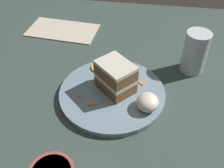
% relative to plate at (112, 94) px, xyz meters
% --- Properties ---
extents(ground_plane, '(6.00, 6.00, 0.00)m').
position_rel_plate_xyz_m(ground_plane, '(0.00, 0.04, -0.04)').
color(ground_plane, black).
rests_on(ground_plane, ground).
extents(dining_table, '(1.19, 1.18, 0.03)m').
position_rel_plate_xyz_m(dining_table, '(0.00, 0.04, -0.02)').
color(dining_table, '#384742').
rests_on(dining_table, ground).
extents(plate, '(0.30, 0.30, 0.02)m').
position_rel_plate_xyz_m(plate, '(0.00, 0.00, 0.00)').
color(plate, gray).
rests_on(plate, dining_table).
extents(cake_slice, '(0.12, 0.12, 0.09)m').
position_rel_plate_xyz_m(cake_slice, '(0.02, -0.01, 0.05)').
color(cake_slice, brown).
rests_on(cake_slice, plate).
extents(cream_dollop, '(0.06, 0.06, 0.04)m').
position_rel_plate_xyz_m(cream_dollop, '(-0.04, -0.10, 0.03)').
color(cream_dollop, silver).
rests_on(cream_dollop, plate).
extents(orange_garnish, '(0.05, 0.05, 0.00)m').
position_rel_plate_xyz_m(orange_garnish, '(0.10, 0.05, 0.01)').
color(orange_garnish, orange).
rests_on(orange_garnish, plate).
extents(carrot_shreds_scatter, '(0.12, 0.19, 0.00)m').
position_rel_plate_xyz_m(carrot_shreds_scatter, '(0.00, -0.01, 0.01)').
color(carrot_shreds_scatter, orange).
rests_on(carrot_shreds_scatter, plate).
extents(drinking_glass, '(0.07, 0.07, 0.13)m').
position_rel_plate_xyz_m(drinking_glass, '(0.16, -0.23, 0.05)').
color(drinking_glass, silver).
rests_on(drinking_glass, dining_table).
extents(menu_card, '(0.16, 0.27, 0.00)m').
position_rel_plate_xyz_m(menu_card, '(0.32, 0.24, -0.01)').
color(menu_card, beige).
rests_on(menu_card, dining_table).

